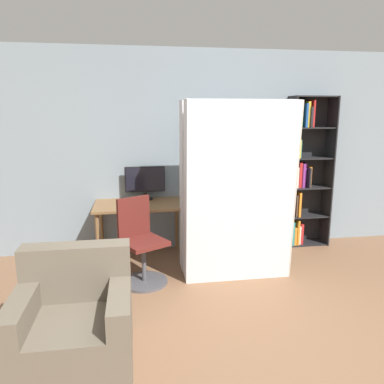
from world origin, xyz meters
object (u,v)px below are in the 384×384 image
Objects in this scene: office_chair at (141,248)px; bookshelf at (303,172)px; mattress_far at (232,187)px; monitor at (145,181)px; armchair at (75,322)px; mattress_near at (240,192)px.

office_chair is 0.46× the size of bookshelf.
office_chair is at bearing -165.98° from mattress_far.
mattress_far is at bearing -32.79° from monitor.
mattress_far is (1.10, 0.27, 0.61)m from office_chair.
office_chair is 1.41m from armchair.
mattress_near reaches higher than office_chair.
mattress_near reaches higher than armchair.
armchair is at bearing -135.91° from mattress_far.
monitor is 2.22m from bookshelf.
mattress_far is at bearing 90.00° from mattress_near.
bookshelf is at bearing 21.71° from office_chair.
monitor is at bearing 74.40° from armchair.
bookshelf is 1.04× the size of mattress_near.
armchair is at bearing -105.60° from monitor.
bookshelf is 1.04× the size of mattress_far.
office_chair is 1.29m from mattress_far.
monitor is 0.26× the size of mattress_far.
mattress_far is at bearing -151.92° from bookshelf.
monitor is 1.20m from mattress_far.
mattress_near reaches higher than monitor.
monitor is at bearing 135.27° from mattress_near.
monitor is at bearing 179.84° from bookshelf.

